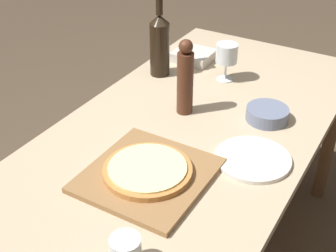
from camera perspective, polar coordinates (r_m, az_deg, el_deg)
The scene contains 9 objects.
dining_table at distance 1.65m, azimuth 1.80°, elevation -3.37°, with size 0.84×1.80×0.75m.
cutting_board at distance 1.40m, azimuth -2.48°, elevation -6.00°, with size 0.35×0.37×0.02m.
pizza at distance 1.39m, azimuth -2.50°, elevation -5.35°, with size 0.27×0.27×0.02m.
wine_bottle at distance 1.94m, azimuth -1.03°, elevation 9.99°, with size 0.08×0.08×0.35m.
pepper_mill at distance 1.66m, azimuth 2.10°, elevation 5.78°, with size 0.06×0.06×0.28m.
wine_glass at distance 1.91m, azimuth 7.17°, elevation 8.66°, with size 0.09×0.09×0.16m.
small_bowl at distance 1.70m, azimuth 12.00°, elevation 1.43°, with size 0.15×0.15×0.05m.
dinner_plate at distance 1.49m, azimuth 10.28°, elevation -3.97°, with size 0.24×0.24×0.01m.
food_container at distance 2.11m, azimuth 3.12°, elevation 8.55°, with size 0.17×0.15×0.04m.
Camera 1 is at (0.63, -1.17, 1.64)m, focal length 50.00 mm.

